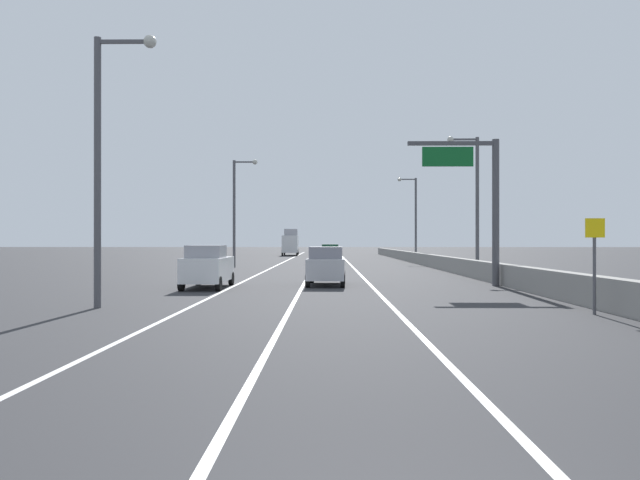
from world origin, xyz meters
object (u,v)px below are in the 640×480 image
(overhead_sign_gantry, at_px, (481,193))
(car_white_0, at_px, (208,267))
(car_silver_2, at_px, (326,266))
(box_truck, at_px, (291,243))
(lamp_post_left_mid, at_px, (237,205))
(speed_advisory_sign, at_px, (595,258))
(lamp_post_right_third, at_px, (413,213))
(car_green_1, at_px, (330,254))
(lamp_post_right_second, at_px, (473,195))
(lamp_post_left_near, at_px, (105,150))

(overhead_sign_gantry, distance_m, car_white_0, 14.29)
(car_silver_2, bearing_deg, box_truck, 95.21)
(lamp_post_left_mid, bearing_deg, car_white_0, -85.02)
(speed_advisory_sign, xyz_separation_m, lamp_post_right_third, (1.20, 46.92, 3.64))
(lamp_post_left_mid, height_order, car_white_0, lamp_post_left_mid)
(overhead_sign_gantry, relative_size, box_truck, 0.88)
(lamp_post_right_third, bearing_deg, lamp_post_left_mid, -140.00)
(overhead_sign_gantry, height_order, car_white_0, overhead_sign_gantry)
(box_truck, bearing_deg, lamp_post_right_third, -62.06)
(lamp_post_right_third, xyz_separation_m, car_green_1, (-9.26, -5.06, -4.42))
(lamp_post_right_second, distance_m, lamp_post_left_mid, 20.80)
(car_white_0, bearing_deg, overhead_sign_gantry, 6.52)
(overhead_sign_gantry, xyz_separation_m, lamp_post_right_third, (1.64, 35.11, 0.68))
(car_green_1, bearing_deg, box_truck, 100.20)
(speed_advisory_sign, xyz_separation_m, box_truck, (-14.19, 75.94, 0.18))
(car_silver_2, relative_size, box_truck, 0.51)
(lamp_post_right_second, height_order, car_green_1, lamp_post_right_second)
(speed_advisory_sign, bearing_deg, lamp_post_right_second, 86.01)
(overhead_sign_gantry, height_order, car_green_1, overhead_sign_gantry)
(lamp_post_left_mid, height_order, car_green_1, lamp_post_left_mid)
(speed_advisory_sign, height_order, lamp_post_left_mid, lamp_post_left_mid)
(lamp_post_left_mid, bearing_deg, lamp_post_right_third, 40.00)
(overhead_sign_gantry, relative_size, car_white_0, 1.61)
(overhead_sign_gantry, distance_m, lamp_post_right_third, 35.15)
(overhead_sign_gantry, height_order, lamp_post_left_near, lamp_post_left_near)
(lamp_post_right_second, relative_size, box_truck, 1.10)
(lamp_post_left_mid, bearing_deg, car_green_1, 49.63)
(speed_advisory_sign, relative_size, car_silver_2, 0.70)
(lamp_post_right_second, relative_size, lamp_post_left_near, 1.00)
(car_silver_2, bearing_deg, overhead_sign_gantry, -2.43)
(lamp_post_right_second, distance_m, car_white_0, 19.63)
(overhead_sign_gantry, height_order, speed_advisory_sign, overhead_sign_gantry)
(lamp_post_left_mid, xyz_separation_m, box_truck, (1.90, 43.53, -3.46))
(lamp_post_right_second, bearing_deg, lamp_post_right_third, 90.63)
(lamp_post_right_third, bearing_deg, speed_advisory_sign, -91.47)
(lamp_post_left_mid, xyz_separation_m, car_silver_2, (7.72, -20.26, -4.41))
(overhead_sign_gantry, relative_size, lamp_post_right_third, 0.80)
(car_silver_2, bearing_deg, lamp_post_left_near, -125.69)
(lamp_post_left_near, relative_size, box_truck, 1.10)
(lamp_post_right_third, xyz_separation_m, lamp_post_left_mid, (-17.29, -14.51, 0.00))
(speed_advisory_sign, height_order, car_white_0, speed_advisory_sign)
(car_silver_2, distance_m, box_truck, 64.06)
(car_green_1, height_order, box_truck, box_truck)
(car_white_0, distance_m, car_green_1, 32.19)
(lamp_post_left_near, bearing_deg, box_truck, 88.67)
(overhead_sign_gantry, xyz_separation_m, speed_advisory_sign, (0.44, -11.82, -2.96))
(lamp_post_right_second, height_order, car_silver_2, lamp_post_right_second)
(lamp_post_left_near, relative_size, lamp_post_left_mid, 1.00)
(lamp_post_right_second, xyz_separation_m, car_green_1, (-9.54, 20.58, -4.42))
(overhead_sign_gantry, relative_size, lamp_post_right_second, 0.80)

